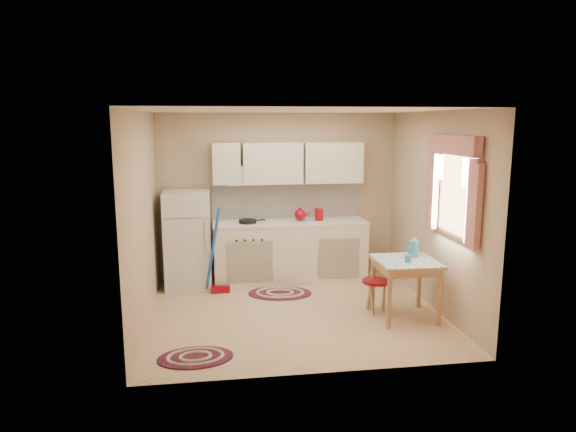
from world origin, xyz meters
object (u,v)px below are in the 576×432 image
object	(u,v)px
table	(405,289)
stool	(375,296)
fridge	(188,240)
base_cabinets	(290,253)

from	to	relation	value
table	stool	bearing A→B (deg)	144.05
fridge	table	world-z (taller)	fridge
fridge	stool	world-z (taller)	fridge
fridge	base_cabinets	size ratio (longest dim) A/B	0.62
base_cabinets	table	xyz separation A→B (m)	(1.17, -1.65, -0.08)
fridge	base_cabinets	bearing A→B (deg)	1.92
fridge	base_cabinets	world-z (taller)	fridge
fridge	base_cabinets	distance (m)	1.52
stool	base_cabinets	bearing A→B (deg)	121.41
fridge	stool	distance (m)	2.78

